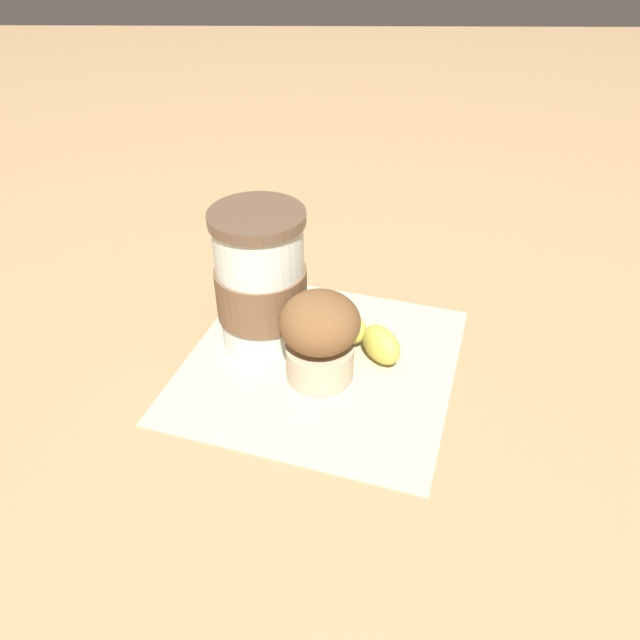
% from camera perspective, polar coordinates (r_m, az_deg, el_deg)
% --- Properties ---
extents(ground_plane, '(3.00, 3.00, 0.00)m').
position_cam_1_polar(ground_plane, '(0.59, 0.00, -4.01)').
color(ground_plane, tan).
extents(paper_napkin, '(0.31, 0.31, 0.00)m').
position_cam_1_polar(paper_napkin, '(0.59, 0.00, -3.95)').
color(paper_napkin, beige).
rests_on(paper_napkin, ground_plane).
extents(coffee_cup, '(0.09, 0.09, 0.14)m').
position_cam_1_polar(coffee_cup, '(0.59, -5.42, 3.47)').
color(coffee_cup, silver).
rests_on(coffee_cup, paper_napkin).
extents(muffin, '(0.07, 0.07, 0.09)m').
position_cam_1_polar(muffin, '(0.55, 0.49, -1.34)').
color(muffin, beige).
rests_on(muffin, paper_napkin).
extents(banana, '(0.18, 0.10, 0.03)m').
position_cam_1_polar(banana, '(0.61, -0.27, -0.22)').
color(banana, '#D6CC4C').
rests_on(banana, paper_napkin).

